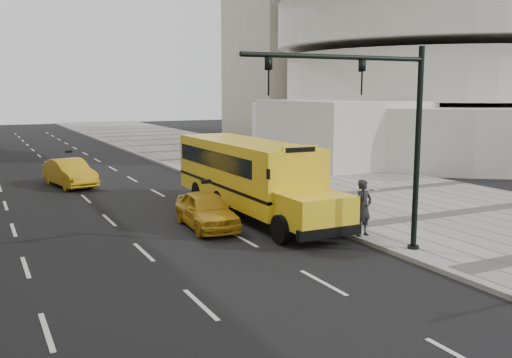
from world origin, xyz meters
name	(u,v)px	position (x,y,z in m)	size (l,w,h in m)	color
ground	(134,218)	(0.00, 0.00, 0.00)	(140.00, 140.00, 0.00)	black
sidewalk_museum	(373,192)	(12.00, 0.00, 0.07)	(12.00, 140.00, 0.15)	gray
curb_museum	(266,203)	(6.00, 0.00, 0.07)	(0.30, 140.00, 0.15)	gray
school_bus	(248,171)	(4.50, -1.24, 1.76)	(2.96, 11.56, 3.19)	yellow
taxi_near	(206,210)	(2.00, -2.86, 0.68)	(1.60, 3.97, 1.35)	gold
taxi_far	(70,173)	(-1.08, 9.06, 0.73)	(1.54, 4.41, 1.45)	gold
pedestrian	(363,208)	(6.15, -6.89, 1.12)	(0.71, 0.47, 1.95)	black
traffic_signal	(382,125)	(5.19, -8.91, 4.09)	(6.18, 0.36, 6.40)	black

